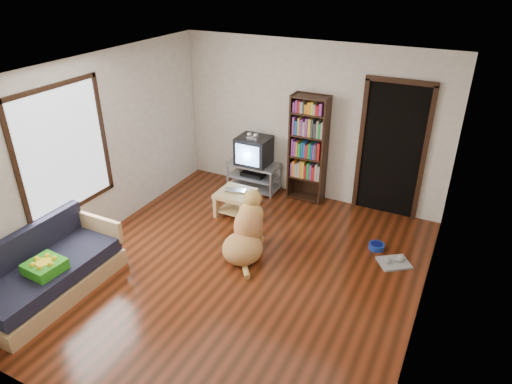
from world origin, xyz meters
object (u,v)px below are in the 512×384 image
at_px(green_cushion, 45,267).
at_px(grey_rag, 394,263).
at_px(crt_tv, 254,150).
at_px(dog_bowl, 376,246).
at_px(bookshelf, 308,143).
at_px(laptop, 234,192).
at_px(tv_stand, 254,175).
at_px(coffee_table, 236,199).
at_px(sofa, 48,274).
at_px(dog, 247,233).

xyz_separation_m(green_cushion, grey_rag, (3.56, 2.58, -0.47)).
height_order(green_cushion, crt_tv, crt_tv).
distance_m(dog_bowl, bookshelf, 2.01).
relative_size(green_cushion, laptop, 1.16).
bearing_deg(dog_bowl, bookshelf, 145.86).
relative_size(tv_stand, coffee_table, 1.64).
bearing_deg(green_cushion, dog_bowl, 44.76).
xyz_separation_m(dog_bowl, tv_stand, (-2.41, 0.90, 0.23)).
bearing_deg(bookshelf, dog_bowl, -34.14).
xyz_separation_m(tv_stand, sofa, (-0.97, -3.63, -0.01)).
bearing_deg(bookshelf, green_cushion, -115.20).
distance_m(grey_rag, dog, 2.04).
bearing_deg(laptop, bookshelf, 38.42).
bearing_deg(grey_rag, sofa, -146.04).
bearing_deg(sofa, bookshelf, 62.68).
xyz_separation_m(dog_bowl, dog, (-1.60, -0.91, 0.29)).
bearing_deg(bookshelf, dog, -94.25).
xyz_separation_m(tv_stand, coffee_table, (0.14, -0.93, 0.01)).
relative_size(crt_tv, sofa, 0.32).
bearing_deg(dog, green_cushion, -130.82).
distance_m(dog_bowl, tv_stand, 2.58).
height_order(dog_bowl, coffee_table, coffee_table).
height_order(green_cushion, bookshelf, bookshelf).
bearing_deg(sofa, coffee_table, 67.55).
height_order(tv_stand, sofa, sofa).
bearing_deg(tv_stand, grey_rag, -22.94).
height_order(laptop, bookshelf, bookshelf).
relative_size(laptop, sofa, 0.19).
bearing_deg(crt_tv, coffee_table, -81.44).
distance_m(crt_tv, sofa, 3.81).
height_order(dog_bowl, grey_rag, dog_bowl).
distance_m(grey_rag, tv_stand, 2.96).
distance_m(tv_stand, coffee_table, 0.94).
height_order(grey_rag, coffee_table, coffee_table).
xyz_separation_m(laptop, tv_stand, (-0.14, 0.96, -0.14)).
bearing_deg(dog_bowl, green_cushion, -139.02).
distance_m(green_cushion, dog_bowl, 4.34).
bearing_deg(bookshelf, laptop, -127.51).
distance_m(bookshelf, coffee_table, 1.49).
bearing_deg(dog_bowl, sofa, -141.10).
xyz_separation_m(crt_tv, coffee_table, (0.14, -0.95, -0.46)).
distance_m(grey_rag, coffee_table, 2.59).
distance_m(crt_tv, coffee_table, 1.07).
distance_m(dog_bowl, dog, 1.87).
distance_m(laptop, sofa, 2.90).
bearing_deg(dog_bowl, grey_rag, -39.81).
height_order(green_cushion, coffee_table, green_cushion).
xyz_separation_m(bookshelf, dog, (-0.14, -1.91, -0.67)).
height_order(sofa, coffee_table, sofa).
height_order(crt_tv, sofa, crt_tv).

